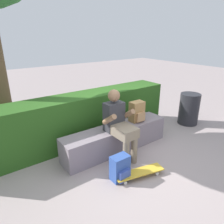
{
  "coord_description": "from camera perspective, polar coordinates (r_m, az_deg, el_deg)",
  "views": [
    {
      "loc": [
        -2.15,
        -2.37,
        2.1
      ],
      "look_at": [
        0.01,
        0.56,
        0.72
      ],
      "focal_mm": 33.16,
      "sensor_mm": 36.0,
      "label": 1
    }
  ],
  "objects": [
    {
      "name": "skateboard_near_person",
      "position": [
        3.39,
        7.54,
        -16.18
      ],
      "size": [
        0.82,
        0.38,
        0.09
      ],
      "color": "gold",
      "rests_on": "ground"
    },
    {
      "name": "ground_plane",
      "position": [
        3.83,
        5.02,
        -12.63
      ],
      "size": [
        24.0,
        24.0,
        0.0
      ],
      "primitive_type": "plane",
      "color": "gray"
    },
    {
      "name": "trash_bin",
      "position": [
        5.41,
        20.45,
        0.83
      ],
      "size": [
        0.47,
        0.47,
        0.76
      ],
      "color": "#232328",
      "rests_on": "ground"
    },
    {
      "name": "person_skater",
      "position": [
        3.58,
        1.93,
        -2.93
      ],
      "size": [
        0.49,
        0.62,
        1.22
      ],
      "color": "#333338",
      "rests_on": "ground"
    },
    {
      "name": "bench_main",
      "position": [
        3.98,
        1.25,
        -7.23
      ],
      "size": [
        2.17,
        0.45,
        0.47
      ],
      "color": "gray",
      "rests_on": "ground"
    },
    {
      "name": "backpack_on_ground",
      "position": [
        3.25,
        2.29,
        -15.25
      ],
      "size": [
        0.28,
        0.23,
        0.4
      ],
      "color": "#2D4C99",
      "rests_on": "ground"
    },
    {
      "name": "hedge_row",
      "position": [
        4.22,
        -9.61,
        -2.02
      ],
      "size": [
        4.18,
        0.62,
        0.98
      ],
      "color": "#265219",
      "rests_on": "ground"
    },
    {
      "name": "backpack_on_bench",
      "position": [
        4.09,
        6.93,
        0.05
      ],
      "size": [
        0.28,
        0.23,
        0.4
      ],
      "color": "#A37A47",
      "rests_on": "bench_main"
    }
  ]
}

